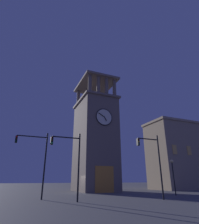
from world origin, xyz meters
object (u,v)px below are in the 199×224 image
Objects in this scene: clocktower at (95,140)px; traffic_signal_mid at (71,156)px; adjacent_wing_building at (183,155)px; street_lamp at (173,170)px; traffic_signal_far at (153,157)px; traffic_signal_near at (37,154)px.

clocktower is 17.93m from traffic_signal_mid.
adjacent_wing_building is 18.70m from street_lamp.
street_lamp is (-6.40, 12.54, -5.77)m from clocktower.
clocktower reaches higher than adjacent_wing_building.
clocktower reaches higher than traffic_signal_mid.
traffic_signal_mid is (28.95, 14.08, -3.01)m from adjacent_wing_building.
adjacent_wing_building is 25.64m from traffic_signal_far.
street_lamp is (-14.74, -2.55, -0.87)m from traffic_signal_mid.
adjacent_wing_building is 2.36× the size of traffic_signal_far.
street_lamp is at bearing 177.04° from traffic_signal_near.
traffic_signal_far reaches higher than traffic_signal_mid.
traffic_signal_near is at bearing 46.11° from clocktower.
traffic_signal_mid is (-2.85, 3.46, -0.38)m from traffic_signal_near.
adjacent_wing_building is at bearing 177.17° from clocktower.
clocktower reaches higher than traffic_signal_far.
traffic_signal_mid is 14.98m from street_lamp.
clocktower is at bearing -62.98° from street_lamp.
traffic_signal_mid is 1.39× the size of street_lamp.
street_lamp is (-17.58, 0.91, -1.25)m from traffic_signal_near.
clocktower is at bearing -133.89° from traffic_signal_near.
adjacent_wing_building is at bearing -142.75° from traffic_signal_far.
traffic_signal_near is 1.52× the size of street_lamp.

